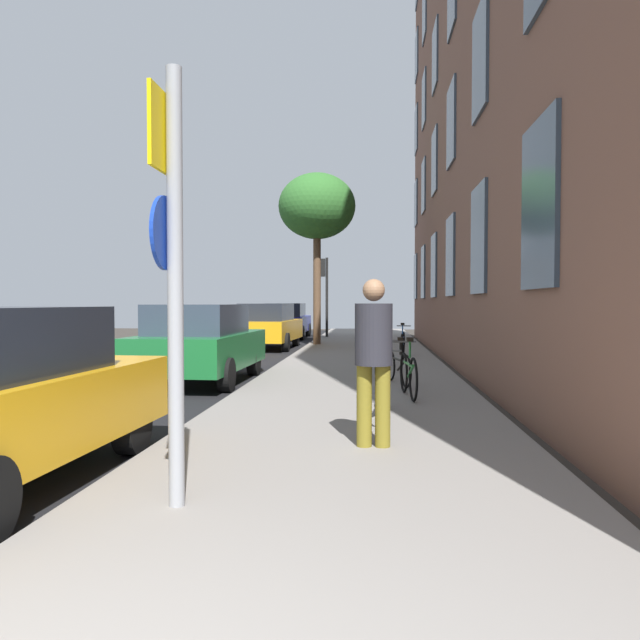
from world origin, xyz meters
The scene contains 17 objects.
ground_plane centered at (-2.40, 15.00, 0.00)m, with size 41.80×41.80×0.00m, color #332D28.
road_asphalt centered at (-4.50, 15.00, 0.01)m, with size 7.00×38.00×0.01m, color black.
sidewalk centered at (1.10, 15.00, 0.06)m, with size 4.20×38.00×0.12m, color gray.
building_facade centered at (3.69, 14.50, 9.05)m, with size 0.56×27.00×18.07m.
sign_post centered at (-0.13, 3.00, 2.02)m, with size 0.15×0.60×3.31m.
traffic_light centered at (-0.74, 25.48, 2.56)m, with size 0.43×0.24×3.56m.
tree_near centered at (-0.66, 20.82, 5.19)m, with size 2.86×2.86×6.34m.
bicycle_0 centered at (1.54, 6.68, 0.50)m, with size 0.42×1.70×0.97m.
bicycle_1 centered at (1.98, 8.45, 0.51)m, with size 0.42×1.65×0.99m.
bicycle_2 centered at (1.88, 9.96, 0.47)m, with size 0.55×1.61×0.90m.
bicycle_3 centered at (1.47, 11.82, 0.50)m, with size 0.42×1.69×0.97m.
bicycle_4 centered at (1.43, 13.85, 0.50)m, with size 0.42×1.66×0.98m.
bicycle_5 centered at (2.29, 16.24, 0.49)m, with size 0.42×1.65×0.95m.
pedestrian_0 centered at (1.40, 5.01, 1.15)m, with size 0.41×0.41×1.80m.
car_1 centered at (-2.15, 10.66, 0.84)m, with size 1.98×4.09×1.62m.
car_2 centered at (-2.34, 19.74, 0.84)m, with size 2.05×4.22×1.62m.
car_3 centered at (-2.57, 26.06, 0.84)m, with size 1.95×4.45×1.62m.
Camera 1 is at (1.38, -1.42, 1.67)m, focal length 33.65 mm.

